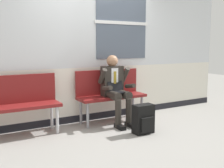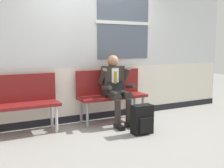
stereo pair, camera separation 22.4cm
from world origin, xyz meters
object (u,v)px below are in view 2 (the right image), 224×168
object	(u,v)px
bench_with_person	(111,91)
bench_empty	(22,99)
backpack	(142,120)
person_seated	(116,87)

from	to	relation	value
bench_with_person	bench_empty	xyz separation A→B (m)	(-1.62, -0.00, -0.01)
bench_with_person	backpack	bearing A→B (deg)	-83.72
bench_with_person	person_seated	bearing A→B (deg)	-90.00
bench_empty	backpack	xyz separation A→B (m)	(1.72, -0.92, -0.33)
bench_empty	backpack	world-z (taller)	bench_empty
bench_with_person	backpack	xyz separation A→B (m)	(0.10, -0.92, -0.33)
person_seated	backpack	bearing A→B (deg)	-81.95
bench_with_person	backpack	size ratio (longest dim) A/B	2.75
bench_with_person	bench_empty	bearing A→B (deg)	-179.95
bench_with_person	bench_empty	size ratio (longest dim) A/B	1.13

